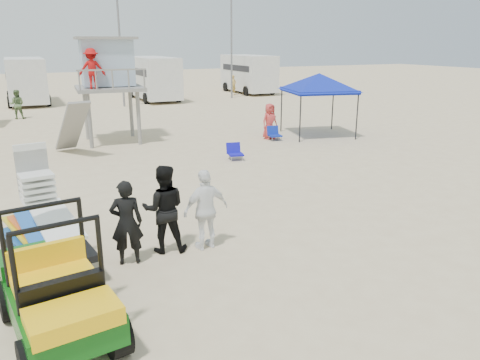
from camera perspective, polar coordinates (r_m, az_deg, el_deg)
name	(u,v)px	position (r m, az deg, el deg)	size (l,w,h in m)	color
ground	(288,297)	(8.56, 5.86, -14.01)	(140.00, 140.00, 0.00)	beige
utility_cart	(54,283)	(7.59, -21.74, -11.56)	(1.63, 2.74, 1.97)	#0C4F10
surf_trailer	(43,229)	(9.73, -22.85, -5.47)	(1.69, 2.71, 2.23)	black
man_left	(127,223)	(9.62, -13.66, -5.08)	(0.64, 0.42, 1.76)	black
man_mid	(164,209)	(10.00, -9.25, -3.51)	(0.93, 0.72, 1.90)	black
man_right	(206,210)	(10.06, -4.17, -3.62)	(1.04, 0.43, 1.77)	white
lifeguard_tower	(105,66)	(21.71, -16.10, 13.16)	(2.97, 2.97, 4.46)	gray
canopy_blue	(319,76)	(22.72, 9.64, 12.34)	(3.48, 3.48, 3.34)	black
beach_chair_b	(235,151)	(17.94, -0.66, 3.50)	(0.63, 0.68, 0.64)	#1210B1
beach_chair_c	(274,133)	(21.66, 4.17, 5.71)	(0.61, 0.65, 0.64)	#0E269B
rv_mid_left	(26,79)	(37.84, -24.66, 11.15)	(2.65, 6.50, 3.25)	silver
rv_mid_right	(153,76)	(37.67, -10.54, 12.32)	(2.64, 7.00, 3.25)	silver
rv_far_right	(248,72)	(42.31, 1.02, 13.01)	(2.64, 6.60, 3.25)	silver
light_pole_left	(120,47)	(33.97, -14.38, 15.39)	(0.14, 0.14, 8.00)	slate
light_pole_right	(231,47)	(38.24, -1.05, 15.94)	(0.14, 0.14, 8.00)	slate
distant_beachgoers	(149,103)	(28.81, -11.09, 9.17)	(17.65, 18.40, 1.69)	gold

